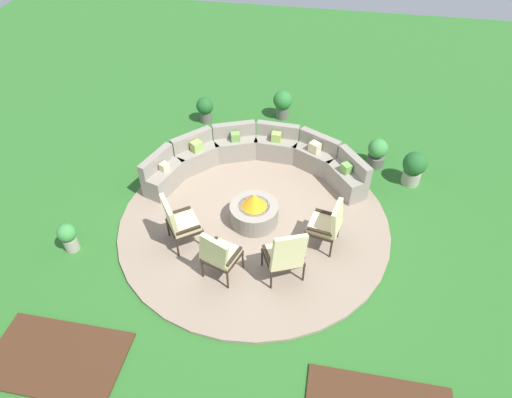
# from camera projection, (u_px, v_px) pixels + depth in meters

# --- Properties ---
(ground_plane) EXTENTS (24.00, 24.00, 0.00)m
(ground_plane) POSITION_uv_depth(u_px,v_px,m) (254.00, 223.00, 8.71)
(ground_plane) COLOR #2D6B28
(patio_circle) EXTENTS (5.21, 5.21, 0.06)m
(patio_circle) POSITION_uv_depth(u_px,v_px,m) (254.00, 222.00, 8.69)
(patio_circle) COLOR gray
(patio_circle) RESTS_ON ground_plane
(mulch_bed_left) EXTENTS (2.00, 1.20, 0.04)m
(mulch_bed_left) POSITION_uv_depth(u_px,v_px,m) (57.00, 358.00, 6.60)
(mulch_bed_left) COLOR #472B19
(mulch_bed_left) RESTS_ON ground_plane
(fire_pit) EXTENTS (0.93, 0.93, 0.68)m
(fire_pit) POSITION_uv_depth(u_px,v_px,m) (254.00, 211.00, 8.50)
(fire_pit) COLOR gray
(fire_pit) RESTS_ON patio_circle
(curved_stone_bench) EXTENTS (4.53, 2.24, 0.79)m
(curved_stone_bench) POSITION_uv_depth(u_px,v_px,m) (256.00, 158.00, 9.63)
(curved_stone_bench) COLOR gray
(curved_stone_bench) RESTS_ON patio_circle
(lounge_chair_front_left) EXTENTS (0.77, 0.81, 1.09)m
(lounge_chair_front_left) POSITION_uv_depth(u_px,v_px,m) (179.00, 221.00, 7.87)
(lounge_chair_front_left) COLOR #2D2319
(lounge_chair_front_left) RESTS_ON patio_circle
(lounge_chair_front_right) EXTENTS (0.70, 0.70, 1.09)m
(lounge_chair_front_right) POSITION_uv_depth(u_px,v_px,m) (219.00, 254.00, 7.32)
(lounge_chair_front_right) COLOR #2D2319
(lounge_chair_front_right) RESTS_ON patio_circle
(lounge_chair_back_left) EXTENTS (0.79, 0.78, 1.14)m
(lounge_chair_back_left) POSITION_uv_depth(u_px,v_px,m) (285.00, 255.00, 7.28)
(lounge_chair_back_left) COLOR #2D2319
(lounge_chair_back_left) RESTS_ON patio_circle
(lounge_chair_back_right) EXTENTS (0.66, 0.66, 0.99)m
(lounge_chair_back_right) POSITION_uv_depth(u_px,v_px,m) (328.00, 223.00, 7.87)
(lounge_chair_back_right) COLOR #2D2319
(lounge_chair_back_right) RESTS_ON patio_circle
(potted_plant_0) EXTENTS (0.34, 0.34, 0.60)m
(potted_plant_0) POSITION_uv_depth(u_px,v_px,m) (68.00, 236.00, 7.99)
(potted_plant_0) COLOR #A89E8E
(potted_plant_0) RESTS_ON ground_plane
(potted_plant_1) EXTENTS (0.43, 0.43, 0.67)m
(potted_plant_1) POSITION_uv_depth(u_px,v_px,m) (377.00, 152.00, 9.83)
(potted_plant_1) COLOR #605B56
(potted_plant_1) RESTS_ON ground_plane
(potted_plant_2) EXTENTS (0.48, 0.48, 0.74)m
(potted_plant_2) POSITION_uv_depth(u_px,v_px,m) (283.00, 103.00, 11.27)
(potted_plant_2) COLOR #605B56
(potted_plant_2) RESTS_ON ground_plane
(potted_plant_3) EXTENTS (0.42, 0.42, 0.66)m
(potted_plant_3) POSITION_uv_depth(u_px,v_px,m) (205.00, 108.00, 11.16)
(potted_plant_3) COLOR #605B56
(potted_plant_3) RESTS_ON ground_plane
(potted_plant_4) EXTENTS (0.50, 0.50, 0.77)m
(potted_plant_4) POSITION_uv_depth(u_px,v_px,m) (414.00, 167.00, 9.33)
(potted_plant_4) COLOR #A89E8E
(potted_plant_4) RESTS_ON ground_plane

